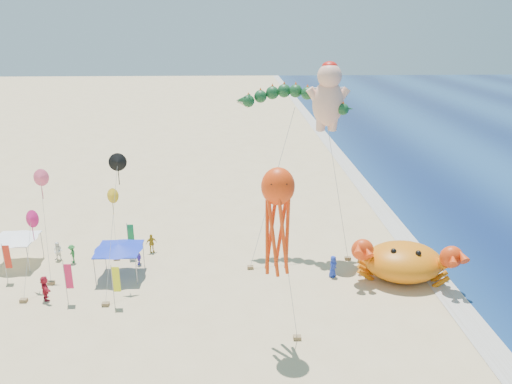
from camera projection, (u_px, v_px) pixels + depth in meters
ground at (283, 279)px, 38.91m from camera, size 320.00×320.00×0.00m
foam_strip at (434, 276)px, 39.37m from camera, size 320.00×320.00×0.00m
crab_inflatable at (404, 261)px, 38.39m from camera, size 8.07×6.19×3.54m
dragon_kite at (293, 102)px, 40.58m from camera, size 9.44×6.04×13.86m
cherub_kite at (328, 95)px, 39.77m from camera, size 3.39×3.53×16.11m
octopus_kite at (278, 213)px, 28.77m from camera, size 2.56×1.74×11.24m
canopy_blue at (119, 247)px, 38.72m from camera, size 3.69×3.69×2.71m
canopy_white at (14, 237)px, 40.52m from camera, size 3.59×3.59×2.71m
feather_flags at (81, 262)px, 37.25m from camera, size 9.63×7.71×3.20m
beachgoers at (140, 264)px, 39.36m from camera, size 29.23×8.92×1.87m
small_kites at (77, 199)px, 38.01m from camera, size 7.87×9.97×10.11m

